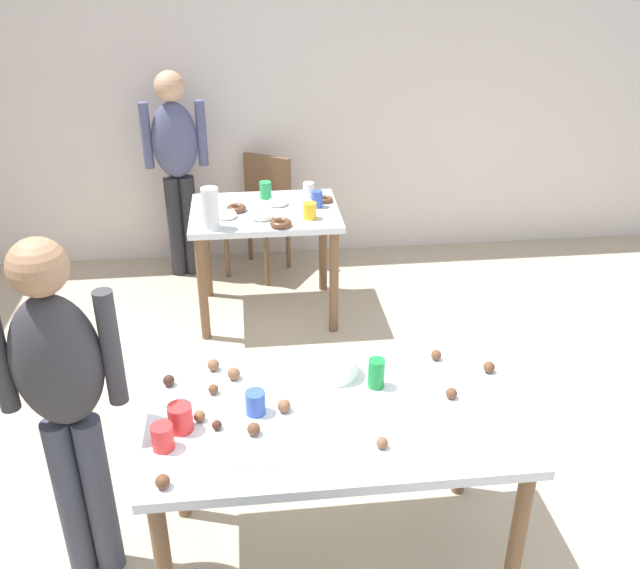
{
  "coord_description": "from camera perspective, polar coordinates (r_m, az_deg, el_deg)",
  "views": [
    {
      "loc": [
        -0.42,
        -2.04,
        2.37
      ],
      "look_at": [
        -0.1,
        0.79,
        0.9
      ],
      "focal_mm": 39.12,
      "sensor_mm": 36.0,
      "label": 1
    }
  ],
  "objects": [
    {
      "name": "cake_ball_8",
      "position": [
        2.9,
        -8.72,
        -6.54
      ],
      "size": [
        0.05,
        0.05,
        0.05
      ],
      "primitive_type": "sphere",
      "color": "brown",
      "rests_on": "dining_table_near"
    },
    {
      "name": "fork_near",
      "position": [
        2.43,
        -5.39,
        -14.53
      ],
      "size": [
        0.17,
        0.02,
        0.01
      ],
      "primitive_type": "cube",
      "color": "silver",
      "rests_on": "dining_table_near"
    },
    {
      "name": "cake_ball_3",
      "position": [
        2.76,
        10.7,
        -8.74
      ],
      "size": [
        0.04,
        0.04,
        0.04
      ],
      "primitive_type": "sphere",
      "color": "brown",
      "rests_on": "dining_table_near"
    },
    {
      "name": "cake_ball_5",
      "position": [
        2.55,
        -5.45,
        -11.69
      ],
      "size": [
        0.05,
        0.05,
        0.05
      ],
      "primitive_type": "sphere",
      "color": "brown",
      "rests_on": "dining_table_near"
    },
    {
      "name": "cup_near_1",
      "position": [
        2.59,
        -11.35,
        -10.59
      ],
      "size": [
        0.09,
        0.09,
        0.1
      ],
      "primitive_type": "cylinder",
      "color": "red",
      "rests_on": "dining_table_near"
    },
    {
      "name": "donut_far_2",
      "position": [
        4.63,
        0.41,
        6.97
      ],
      "size": [
        0.11,
        0.11,
        0.03
      ],
      "primitive_type": "torus",
      "color": "brown",
      "rests_on": "dining_table_far"
    },
    {
      "name": "cake_ball_1",
      "position": [
        2.59,
        -8.43,
        -11.3
      ],
      "size": [
        0.04,
        0.04,
        0.04
      ],
      "primitive_type": "sphere",
      "color": "#3D2319",
      "rests_on": "dining_table_near"
    },
    {
      "name": "donut_far_1",
      "position": [
        4.4,
        -7.66,
        5.68
      ],
      "size": [
        0.13,
        0.13,
        0.04
      ],
      "primitive_type": "torus",
      "color": "white",
      "rests_on": "dining_table_far"
    },
    {
      "name": "ground_plane",
      "position": [
        3.16,
        3.69,
        -21.47
      ],
      "size": [
        6.4,
        6.4,
        0.0
      ],
      "primitive_type": "plane",
      "color": "tan"
    },
    {
      "name": "cake_ball_10",
      "position": [
        2.39,
        -12.75,
        -15.45
      ],
      "size": [
        0.05,
        0.05,
        0.05
      ],
      "primitive_type": "sphere",
      "color": "brown",
      "rests_on": "dining_table_near"
    },
    {
      "name": "donut_far_5",
      "position": [
        4.5,
        -6.84,
        6.21
      ],
      "size": [
        0.13,
        0.13,
        0.04
      ],
      "primitive_type": "torus",
      "color": "brown",
      "rests_on": "dining_table_far"
    },
    {
      "name": "donut_far_0",
      "position": [
        4.36,
        -4.75,
        5.65
      ],
      "size": [
        0.14,
        0.14,
        0.04
      ],
      "primitive_type": "torus",
      "color": "white",
      "rests_on": "dining_table_far"
    },
    {
      "name": "cake_ball_6",
      "position": [
        2.76,
        -8.72,
        -8.47
      ],
      "size": [
        0.04,
        0.04,
        0.04
      ],
      "primitive_type": "sphere",
      "color": "brown",
      "rests_on": "dining_table_near"
    },
    {
      "name": "pitcher_far",
      "position": [
        4.21,
        -8.95,
        6.16
      ],
      "size": [
        0.1,
        0.1,
        0.26
      ],
      "primitive_type": "cylinder",
      "color": "white",
      "rests_on": "dining_table_far"
    },
    {
      "name": "cake_ball_9",
      "position": [
        2.63,
        -9.84,
        -10.55
      ],
      "size": [
        0.04,
        0.04,
        0.04
      ],
      "primitive_type": "sphere",
      "color": "brown",
      "rests_on": "dining_table_near"
    },
    {
      "name": "cake_ball_7",
      "position": [
        2.84,
        -12.27,
        -7.68
      ],
      "size": [
        0.05,
        0.05,
        0.05
      ],
      "primitive_type": "sphere",
      "color": "#3D2319",
      "rests_on": "dining_table_near"
    },
    {
      "name": "cup_far_2",
      "position": [
        4.69,
        -0.9,
        7.73
      ],
      "size": [
        0.07,
        0.07,
        0.1
      ],
      "primitive_type": "cylinder",
      "color": "white",
      "rests_on": "dining_table_far"
    },
    {
      "name": "person_adult_far",
      "position": [
        5.13,
        -11.67,
        10.09
      ],
      "size": [
        0.45,
        0.22,
        1.51
      ],
      "color": "#28282D",
      "rests_on": "ground_plane"
    },
    {
      "name": "donut_far_3",
      "position": [
        4.24,
        -3.22,
        5.03
      ],
      "size": [
        0.13,
        0.13,
        0.04
      ],
      "primitive_type": "torus",
      "color": "brown",
      "rests_on": "dining_table_far"
    },
    {
      "name": "soda_can",
      "position": [
        2.76,
        4.63,
        -7.25
      ],
      "size": [
        0.07,
        0.07,
        0.12
      ],
      "primitive_type": "cylinder",
      "color": "#198438",
      "rests_on": "dining_table_near"
    },
    {
      "name": "chair_far_table",
      "position": [
        5.25,
        -4.81,
        6.26
      ],
      "size": [
        0.55,
        0.55,
        0.87
      ],
      "color": "brown",
      "rests_on": "ground_plane"
    },
    {
      "name": "cake_ball_4",
      "position": [
        2.49,
        5.1,
        -12.77
      ],
      "size": [
        0.04,
        0.04,
        0.04
      ],
      "primitive_type": "sphere",
      "color": "brown",
      "rests_on": "dining_table_near"
    },
    {
      "name": "mixing_bowl",
      "position": [
        2.83,
        1.31,
        -6.75
      ],
      "size": [
        0.18,
        0.18,
        0.08
      ],
      "primitive_type": "cylinder",
      "color": "white",
      "rests_on": "dining_table_near"
    },
    {
      "name": "cake_ball_0",
      "position": [
        2.93,
        13.66,
        -6.59
      ],
      "size": [
        0.05,
        0.05,
        0.05
      ],
      "primitive_type": "sphere",
      "color": "brown",
      "rests_on": "dining_table_near"
    },
    {
      "name": "dining_table_near",
      "position": [
        2.7,
        1.18,
        -12.15
      ],
      "size": [
        1.39,
        0.77,
        0.75
      ],
      "color": "silver",
      "rests_on": "ground_plane"
    },
    {
      "name": "dining_table_far",
      "position": [
        4.55,
        -4.5,
        4.66
      ],
      "size": [
        0.95,
        0.71,
        0.75
      ],
      "color": "silver",
      "rests_on": "ground_plane"
    },
    {
      "name": "cake_ball_12",
      "position": [
        2.83,
        -7.07,
        -7.25
      ],
      "size": [
        0.05,
        0.05,
        0.05
      ],
      "primitive_type": "sphere",
      "color": "brown",
      "rests_on": "dining_table_near"
    },
    {
      "name": "cup_far_1",
      "position": [
        4.34,
        -0.84,
        6.05
      ],
      "size": [
        0.08,
        0.08,
        0.1
      ],
      "primitive_type": "cylinder",
      "color": "yellow",
      "rests_on": "dining_table_far"
    },
    {
      "name": "cup_far_3",
      "position": [
        4.69,
        -4.47,
        7.71
      ],
      "size": [
        0.08,
        0.08,
        0.11
      ],
      "primitive_type": "cylinder",
      "color": "green",
      "rests_on": "dining_table_far"
    },
    {
      "name": "cake_ball_11",
      "position": [
        2.64,
        -2.95,
        -9.89
      ],
      "size": [
        0.05,
        0.05,
        0.05
      ],
      "primitive_type": "sphere",
      "color": "brown",
      "rests_on": "dining_table_near"
    },
    {
      "name": "donut_far_4",
      "position": [
        4.58,
        -3.45,
        6.76
      ],
      "size": [
        0.13,
        0.13,
        0.04
      ],
      "primitive_type": "torus",
      "color": "white",
      "rests_on": "dining_table_far"
    },
    {
      "name": "cup_near_0",
      "position": [
        2.52,
        -12.76,
        -12.07
      ],
      "size": [
        0.08,
        0.08,
        0.1
      ],
      "primitive_type": "cylinder",
      "color": "red",
      "rests_on": "dining_table_near"
    },
    {
      "name": "wall_back",
      "position": [
        5.37,
        -1.89,
        15.74
      ],
      "size": [
        6.4,
        0.1,
        2.6
      ],
      "primitive_type": "cube",
      "color": "silver",
      "rests_on": "ground_plane"
    },
    {
      "name": "cake_ball_2",
      "position": [
        2.97,
        9.49,
        -5.73
      ],
      "size": [
        0.04,
        0.04,
        0.04
      ],
      "primitive_type": "sphere",
      "color": "brown",
      "rests_on": "dining_table_near"
    },
    {
      "name": "person_girl_near",
      "position": [
        2.69,
        -20.26,
        -8.21
      ],
      "size": [
        0.45,
        0.2,
        1.48
      ],
      "color": "#383D4C",
      "rests_on": "ground_plane"
    },
    {
      "name": "cup_far_0",
      "position": [
        4.52,
        -0.24,
        7.02
      ],
      "size": [
        0.07,
        0.07,
        0.11
      ],
      "primitive_type": "cylinder",
      "color": "#3351B2",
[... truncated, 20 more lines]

